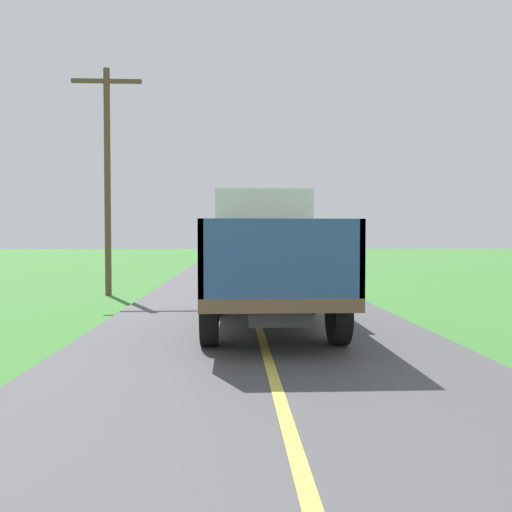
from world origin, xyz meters
TOP-DOWN VIEW (x-y plane):
  - banana_truck_near at (0.17, 11.90)m, footprint 2.38×5.82m
  - utility_pole_roadside at (-4.51, 17.90)m, footprint 2.20×0.20m

SIDE VIEW (x-z plane):
  - banana_truck_near at x=0.17m, z-range 0.07..2.87m
  - utility_pole_roadside at x=-4.51m, z-range 0.32..7.55m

